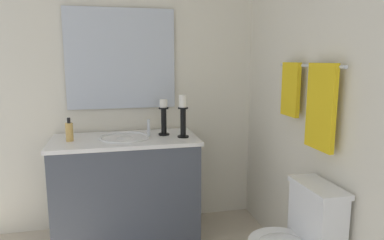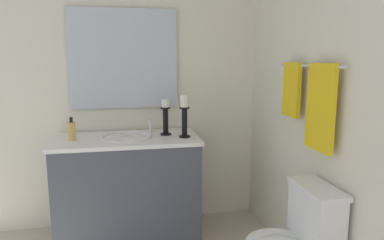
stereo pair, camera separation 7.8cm
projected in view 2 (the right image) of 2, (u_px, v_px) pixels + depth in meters
wall_back at (330, 100)px, 2.07m from camera, size 2.44×0.04×2.45m
wall_left at (116, 87)px, 3.01m from camera, size 0.04×2.52×2.45m
vanity_cabinet at (128, 188)px, 2.84m from camera, size 0.58×1.15×0.85m
sink_basin at (127, 142)px, 2.78m from camera, size 0.40×0.40×0.24m
mirror at (124, 59)px, 2.93m from camera, size 0.02×0.90×0.83m
candle_holder_tall at (185, 115)px, 2.75m from camera, size 0.09×0.09×0.34m
candle_holder_short at (166, 116)px, 2.84m from camera, size 0.09×0.09×0.29m
soap_bottle at (72, 131)px, 2.66m from camera, size 0.06×0.06×0.18m
towel_bar at (309, 66)px, 2.17m from camera, size 0.73×0.02×0.02m
towel_near_vanity at (292, 90)px, 2.37m from camera, size 0.21×0.03×0.37m
towel_center at (320, 108)px, 2.03m from camera, size 0.26×0.03×0.51m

